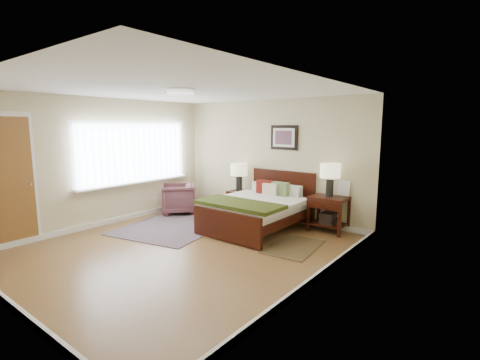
{
  "coord_description": "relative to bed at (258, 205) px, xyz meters",
  "views": [
    {
      "loc": [
        4.03,
        -3.7,
        1.94
      ],
      "look_at": [
        0.47,
        0.86,
        1.05
      ],
      "focal_mm": 26.0,
      "sensor_mm": 36.0,
      "label": 1
    }
  ],
  "objects": [
    {
      "name": "back_wall",
      "position": [
        -0.35,
        0.93,
        0.78
      ],
      "size": [
        4.5,
        0.04,
        2.5
      ],
      "primitive_type": "cube",
      "color": "#C7BB90",
      "rests_on": "ground"
    },
    {
      "name": "nightstand_left",
      "position": [
        -1.01,
        0.68,
        -0.07
      ],
      "size": [
        0.44,
        0.4,
        0.52
      ],
      "color": "#351308",
      "rests_on": "ground"
    },
    {
      "name": "bed",
      "position": [
        0.0,
        0.0,
        0.0
      ],
      "size": [
        1.58,
        1.9,
        1.02
      ],
      "color": "#351308",
      "rests_on": "ground"
    },
    {
      "name": "ceil_fixture",
      "position": [
        -0.35,
        -1.57,
        1.99
      ],
      "size": [
        0.44,
        0.44,
        0.08
      ],
      "color": "white",
      "rests_on": "ceiling"
    },
    {
      "name": "window",
      "position": [
        -2.55,
        -0.87,
        0.9
      ],
      "size": [
        0.11,
        2.72,
        1.32
      ],
      "color": "silver",
      "rests_on": "left_wall"
    },
    {
      "name": "floor",
      "position": [
        -0.35,
        -1.57,
        -0.47
      ],
      "size": [
        5.0,
        5.0,
        0.0
      ],
      "primitive_type": "plane",
      "color": "brown",
      "rests_on": "ground"
    },
    {
      "name": "armchair",
      "position": [
        -2.15,
        -0.07,
        -0.14
      ],
      "size": [
        1.02,
        1.02,
        0.67
      ],
      "primitive_type": "imported",
      "rotation": [
        0.0,
        0.0,
        -0.73
      ],
      "color": "brown",
      "rests_on": "ground"
    },
    {
      "name": "ceiling",
      "position": [
        -0.35,
        -1.57,
        2.03
      ],
      "size": [
        4.5,
        5.0,
        0.02
      ],
      "primitive_type": "cube",
      "color": "white",
      "rests_on": "back_wall"
    },
    {
      "name": "lamp_right",
      "position": [
        1.11,
        0.7,
        0.62
      ],
      "size": [
        0.37,
        0.37,
        0.61
      ],
      "color": "black",
      "rests_on": "nightstand_right"
    },
    {
      "name": "rug_navy",
      "position": [
        1.03,
        -0.46,
        -0.47
      ],
      "size": [
        0.85,
        1.18,
        0.01
      ],
      "primitive_type": "cube",
      "rotation": [
        0.0,
        0.0,
        0.11
      ],
      "color": "black",
      "rests_on": "ground"
    },
    {
      "name": "wall_art",
      "position": [
        0.0,
        0.9,
        1.25
      ],
      "size": [
        0.62,
        0.05,
        0.5
      ],
      "color": "black",
      "rests_on": "back_wall"
    },
    {
      "name": "lamp_left",
      "position": [
        -1.01,
        0.7,
        0.49
      ],
      "size": [
        0.37,
        0.37,
        0.61
      ],
      "color": "black",
      "rests_on": "nightstand_left"
    },
    {
      "name": "left_wall",
      "position": [
        -2.6,
        -1.57,
        0.78
      ],
      "size": [
        0.04,
        5.0,
        2.5
      ],
      "primitive_type": "cube",
      "color": "#C7BB90",
      "rests_on": "ground"
    },
    {
      "name": "nightstand_right",
      "position": [
        1.11,
        0.69,
        -0.08
      ],
      "size": [
        0.67,
        0.5,
        0.66
      ],
      "color": "#351308",
      "rests_on": "ground"
    },
    {
      "name": "right_wall",
      "position": [
        1.9,
        -1.57,
        0.78
      ],
      "size": [
        0.04,
        5.0,
        2.5
      ],
      "primitive_type": "cube",
      "color": "#C7BB90",
      "rests_on": "ground"
    },
    {
      "name": "rug_persian",
      "position": [
        -1.45,
        -0.7,
        -0.47
      ],
      "size": [
        2.18,
        2.72,
        0.01
      ],
      "primitive_type": "cube",
      "rotation": [
        0.0,
        0.0,
        0.21
      ],
      "color": "#0D1A42",
      "rests_on": "ground"
    },
    {
      "name": "door",
      "position": [
        -2.58,
        -3.32,
        0.6
      ],
      "size": [
        0.06,
        1.0,
        2.18
      ],
      "color": "silver",
      "rests_on": "ground"
    }
  ]
}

